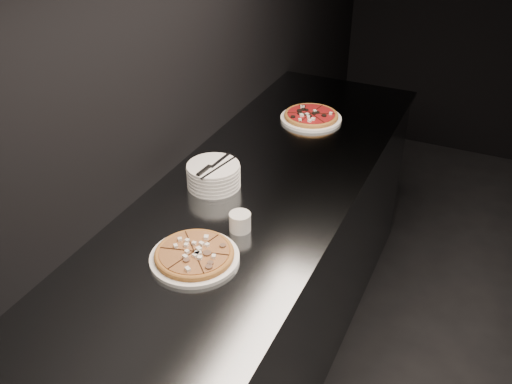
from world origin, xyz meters
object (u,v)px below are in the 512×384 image
at_px(plate_stack, 214,175).
at_px(pizza_tomato, 311,116).
at_px(pizza_mushroom, 194,255).
at_px(counter, 256,278).
at_px(ramekin, 240,221).
at_px(cutlery, 213,167).

bearing_deg(plate_stack, pizza_tomato, 79.36).
bearing_deg(pizza_mushroom, pizza_tomato, 91.25).
height_order(counter, plate_stack, plate_stack).
xyz_separation_m(pizza_tomato, plate_stack, (-0.14, -0.72, 0.03)).
xyz_separation_m(counter, pizza_mushroom, (0.00, -0.48, 0.48)).
height_order(counter, ramekin, ramekin).
bearing_deg(ramekin, cutlery, 136.48).
bearing_deg(counter, pizza_mushroom, -89.53).
height_order(plate_stack, ramekin, plate_stack).
xyz_separation_m(cutlery, ramekin, (0.21, -0.20, -0.06)).
distance_m(pizza_tomato, cutlery, 0.75).
bearing_deg(pizza_tomato, counter, -88.20).
relative_size(counter, pizza_tomato, 7.28).
bearing_deg(counter, pizza_tomato, 91.80).
relative_size(counter, ramekin, 32.37).
xyz_separation_m(pizza_mushroom, pizza_tomato, (-0.02, 1.14, 0.00)).
height_order(pizza_mushroom, pizza_tomato, same).
height_order(plate_stack, cutlery, cutlery).
distance_m(plate_stack, cutlery, 0.05).
relative_size(counter, plate_stack, 11.98).
bearing_deg(counter, ramekin, -76.60).
distance_m(pizza_tomato, plate_stack, 0.73).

